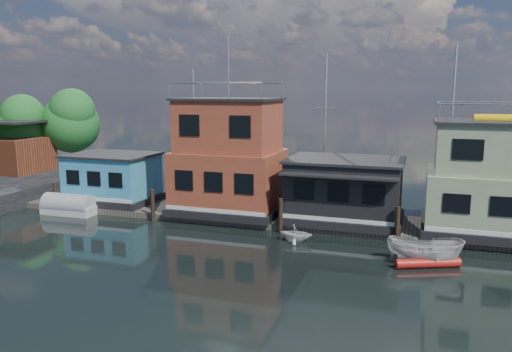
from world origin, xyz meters
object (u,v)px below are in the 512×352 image
(tarp_runabout, at_px, (69,206))
(houseboat_dark, at_px, (344,190))
(motorboat, at_px, (425,251))
(red_kayak, at_px, (428,263))
(houseboat_blue, at_px, (113,178))
(houseboat_green, at_px, (499,181))
(dinghy_white, at_px, (296,233))
(houseboat_red, at_px, (229,159))

(tarp_runabout, bearing_deg, houseboat_dark, 7.89)
(motorboat, bearing_deg, red_kayak, -158.45)
(red_kayak, height_order, motorboat, motorboat)
(houseboat_blue, relative_size, houseboat_green, 0.76)
(red_kayak, xyz_separation_m, dinghy_white, (-7.36, 2.15, 0.28))
(houseboat_red, bearing_deg, tarp_runabout, -164.65)
(dinghy_white, bearing_deg, houseboat_dark, -26.08)
(motorboat, bearing_deg, houseboat_dark, 40.07)
(houseboat_green, relative_size, red_kayak, 2.54)
(houseboat_green, bearing_deg, red_kayak, -120.61)
(houseboat_dark, height_order, motorboat, houseboat_dark)
(houseboat_blue, xyz_separation_m, motorboat, (22.52, -5.96, -1.47))
(houseboat_green, relative_size, motorboat, 2.20)
(dinghy_white, relative_size, tarp_runabout, 0.50)
(red_kayak, relative_size, dinghy_white, 1.67)
(houseboat_blue, relative_size, tarp_runabout, 1.62)
(houseboat_dark, bearing_deg, houseboat_red, 179.86)
(houseboat_red, height_order, houseboat_dark, houseboat_red)
(houseboat_red, height_order, dinghy_white, houseboat_red)
(houseboat_red, xyz_separation_m, dinghy_white, (5.85, -4.26, -3.58))
(houseboat_red, xyz_separation_m, motorboat, (13.02, -5.96, -3.37))
(houseboat_dark, height_order, houseboat_green, houseboat_green)
(houseboat_blue, xyz_separation_m, red_kayak, (22.70, -6.41, -1.96))
(houseboat_dark, distance_m, dinghy_white, 5.12)
(houseboat_dark, xyz_separation_m, dinghy_white, (-2.15, -4.24, -1.90))
(houseboat_red, bearing_deg, houseboat_green, 0.00)
(houseboat_green, xyz_separation_m, red_kayak, (-3.80, -6.41, -3.31))
(houseboat_blue, distance_m, motorboat, 23.35)
(houseboat_blue, height_order, red_kayak, houseboat_blue)
(houseboat_green, xyz_separation_m, tarp_runabout, (-28.16, -3.06, -2.96))
(houseboat_red, height_order, tarp_runabout, houseboat_red)
(houseboat_dark, relative_size, houseboat_green, 0.88)
(red_kayak, bearing_deg, tarp_runabout, 148.84)
(houseboat_blue, xyz_separation_m, tarp_runabout, (-1.66, -3.06, -1.61))
(red_kayak, bearing_deg, motorboat, 88.38)
(houseboat_blue, distance_m, red_kayak, 23.67)
(houseboat_blue, height_order, houseboat_green, houseboat_green)
(houseboat_red, relative_size, motorboat, 3.11)
(dinghy_white, height_order, tarp_runabout, tarp_runabout)
(houseboat_dark, distance_m, motorboat, 7.96)
(dinghy_white, bearing_deg, houseboat_red, 54.71)
(houseboat_blue, distance_m, tarp_runabout, 3.84)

